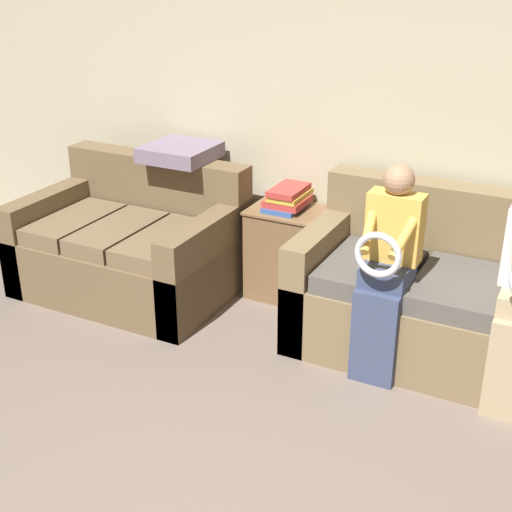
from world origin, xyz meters
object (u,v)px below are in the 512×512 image
(couch_main, at_px, (465,304))
(child_left_seated, at_px, (387,265))
(couch_side, at_px, (132,247))
(throw_pillow, at_px, (180,152))
(book_stack, at_px, (288,198))
(side_shelf, at_px, (286,251))

(couch_main, height_order, child_left_seated, child_left_seated)
(couch_side, xyz_separation_m, throw_pillow, (0.20, 0.34, 0.61))
(couch_side, xyz_separation_m, book_stack, (0.99, 0.40, 0.39))
(book_stack, bearing_deg, side_shelf, 163.51)
(couch_main, relative_size, child_left_seated, 1.60)
(child_left_seated, xyz_separation_m, throw_pillow, (-1.66, 0.57, 0.27))
(side_shelf, height_order, throw_pillow, throw_pillow)
(couch_main, height_order, throw_pillow, throw_pillow)
(couch_side, relative_size, side_shelf, 2.25)
(couch_main, distance_m, side_shelf, 1.27)
(couch_main, distance_m, throw_pillow, 2.12)
(couch_side, bearing_deg, side_shelf, 21.80)
(couch_main, relative_size, couch_side, 1.35)
(book_stack, relative_size, throw_pillow, 0.73)
(book_stack, bearing_deg, throw_pillow, -176.26)
(child_left_seated, xyz_separation_m, side_shelf, (-0.88, 0.62, -0.34))
(side_shelf, relative_size, throw_pillow, 1.39)
(couch_side, height_order, child_left_seated, child_left_seated)
(child_left_seated, relative_size, throw_pillow, 2.65)
(book_stack, bearing_deg, child_left_seated, -35.46)
(child_left_seated, bearing_deg, couch_main, 45.90)
(child_left_seated, bearing_deg, throw_pillow, 161.06)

